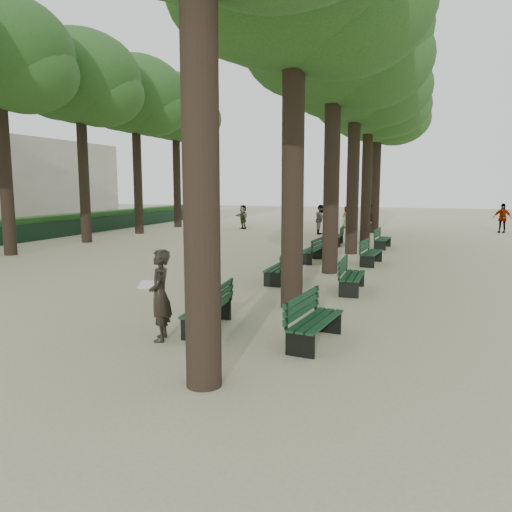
% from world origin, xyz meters
% --- Properties ---
extents(ground, '(120.00, 120.00, 0.00)m').
position_xyz_m(ground, '(0.00, 0.00, 0.00)').
color(ground, '#BAB58D').
rests_on(ground, ground).
extents(tree_central_2, '(6.00, 6.00, 9.95)m').
position_xyz_m(tree_central_2, '(1.50, 8.00, 7.65)').
color(tree_central_2, '#33261C').
rests_on(tree_central_2, ground).
extents(tree_central_3, '(6.00, 6.00, 9.95)m').
position_xyz_m(tree_central_3, '(1.50, 13.00, 7.65)').
color(tree_central_3, '#33261C').
rests_on(tree_central_3, ground).
extents(tree_central_4, '(6.00, 6.00, 9.95)m').
position_xyz_m(tree_central_4, '(1.50, 18.00, 7.65)').
color(tree_central_4, '#33261C').
rests_on(tree_central_4, ground).
extents(tree_central_5, '(6.00, 6.00, 9.95)m').
position_xyz_m(tree_central_5, '(1.50, 23.00, 7.65)').
color(tree_central_5, '#33261C').
rests_on(tree_central_5, ground).
extents(tree_far_3, '(6.00, 6.00, 10.45)m').
position_xyz_m(tree_far_3, '(-12.00, 13.00, 8.14)').
color(tree_far_3, '#33261C').
rests_on(tree_far_3, ground).
extents(tree_far_4, '(6.00, 6.00, 10.45)m').
position_xyz_m(tree_far_4, '(-12.00, 18.00, 8.14)').
color(tree_far_4, '#33261C').
rests_on(tree_far_4, ground).
extents(tree_far_5, '(6.00, 6.00, 10.45)m').
position_xyz_m(tree_far_5, '(-12.00, 23.00, 8.14)').
color(tree_far_5, '#33261C').
rests_on(tree_far_5, ground).
extents(bench_left_0, '(0.73, 1.84, 0.92)m').
position_xyz_m(bench_left_0, '(0.37, 0.64, 0.27)').
color(bench_left_0, black).
rests_on(bench_left_0, ground).
extents(bench_left_1, '(0.57, 1.80, 0.92)m').
position_xyz_m(bench_left_1, '(0.37, 5.92, 0.27)').
color(bench_left_1, black).
rests_on(bench_left_1, ground).
extents(bench_left_2, '(0.65, 1.82, 0.92)m').
position_xyz_m(bench_left_2, '(0.37, 10.16, 0.27)').
color(bench_left_2, black).
rests_on(bench_left_2, ground).
extents(bench_left_3, '(0.71, 1.84, 0.92)m').
position_xyz_m(bench_left_3, '(0.37, 15.92, 0.27)').
color(bench_left_3, black).
rests_on(bench_left_3, ground).
extents(bench_right_0, '(0.79, 1.86, 0.92)m').
position_xyz_m(bench_right_0, '(2.63, 0.41, 0.27)').
color(bench_right_0, black).
rests_on(bench_right_0, ground).
extents(bench_right_1, '(0.62, 1.81, 0.92)m').
position_xyz_m(bench_right_1, '(2.63, 5.23, 0.27)').
color(bench_right_1, black).
rests_on(bench_right_1, ground).
extents(bench_right_2, '(0.72, 1.84, 0.92)m').
position_xyz_m(bench_right_2, '(2.63, 10.26, 0.27)').
color(bench_right_2, black).
rests_on(bench_right_2, ground).
extents(bench_right_3, '(0.70, 1.84, 0.92)m').
position_xyz_m(bench_right_3, '(2.63, 15.27, 0.27)').
color(bench_right_3, black).
rests_on(bench_right_3, ground).
extents(man_with_map, '(0.73, 0.77, 1.73)m').
position_xyz_m(man_with_map, '(-0.18, -0.29, 0.87)').
color(man_with_map, black).
rests_on(man_with_map, ground).
extents(pedestrian_c, '(1.12, 0.71, 1.81)m').
position_xyz_m(pedestrian_c, '(8.92, 25.47, 0.90)').
color(pedestrian_c, '#262628').
rests_on(pedestrian_c, ground).
extents(pedestrian_e, '(1.32, 1.24, 1.61)m').
position_xyz_m(pedestrian_e, '(-7.14, 23.03, 0.80)').
color(pedestrian_e, '#262628').
rests_on(pedestrian_e, ground).
extents(pedestrian_d, '(0.75, 0.72, 1.52)m').
position_xyz_m(pedestrian_d, '(-0.61, 25.82, 0.76)').
color(pedestrian_d, '#262628').
rests_on(pedestrian_d, ground).
extents(pedestrian_b, '(0.41, 1.22, 1.88)m').
position_xyz_m(pedestrian_b, '(1.27, 23.12, 0.94)').
color(pedestrian_b, '#262628').
rests_on(pedestrian_b, ground).
extents(pedestrian_a, '(0.52, 0.91, 1.76)m').
position_xyz_m(pedestrian_a, '(-1.45, 21.08, 0.88)').
color(pedestrian_a, '#262628').
rests_on(pedestrian_a, ground).
extents(fence, '(0.08, 42.00, 0.90)m').
position_xyz_m(fence, '(-15.00, 11.00, 0.45)').
color(fence, black).
rests_on(fence, ground).
extents(building_far, '(12.00, 16.00, 7.00)m').
position_xyz_m(building_far, '(-33.00, 30.00, 3.50)').
color(building_far, '#B7B2A3').
rests_on(building_far, ground).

